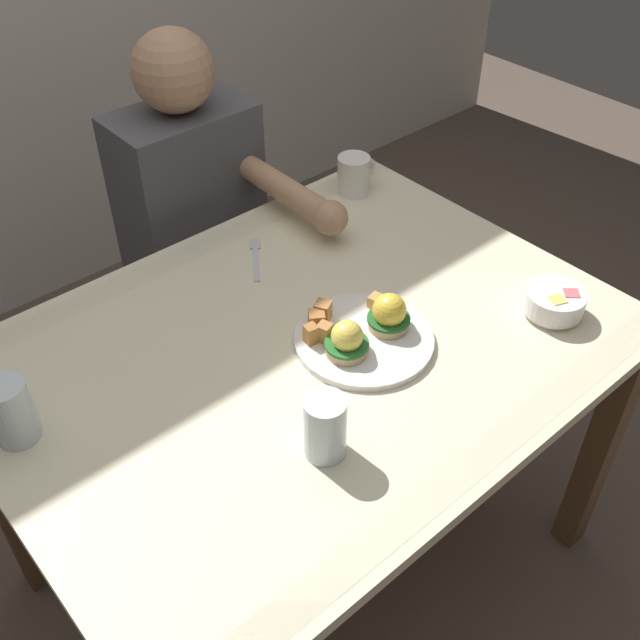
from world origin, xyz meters
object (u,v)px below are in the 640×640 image
dining_table (307,382)px  water_glass_far (12,414)px  eggs_benedict_plate (364,332)px  fork (256,257)px  diner_person (200,224)px  coffee_mug (354,174)px  water_glass_near (325,429)px  fruit_bowl (555,303)px

dining_table → water_glass_far: bearing=164.4°
eggs_benedict_plate → fork: bearing=88.2°
eggs_benedict_plate → diner_person: diner_person is taller
eggs_benedict_plate → water_glass_far: water_glass_far is taller
coffee_mug → fork: bearing=-169.9°
eggs_benedict_plate → water_glass_far: 0.64m
dining_table → diner_person: 0.62m
coffee_mug → water_glass_far: size_ratio=0.93×
diner_person → fork: bearing=-99.7°
fork → water_glass_near: size_ratio=1.15×
fork → diner_person: (0.05, 0.31, -0.09)m
fork → fruit_bowl: bearing=-58.7°
fruit_bowl → diner_person: (-0.28, 0.86, -0.12)m
fork → coffee_mug: bearing=10.1°
eggs_benedict_plate → fork: size_ratio=1.97×
diner_person → fruit_bowl: bearing=-72.0°
coffee_mug → eggs_benedict_plate: bearing=-131.2°
fruit_bowl → dining_table: bearing=148.9°
eggs_benedict_plate → diner_person: bearing=84.5°
coffee_mug → water_glass_far: 0.99m
coffee_mug → diner_person: (-0.30, 0.25, -0.14)m
fruit_bowl → water_glass_near: 0.58m
eggs_benedict_plate → fork: 0.36m
coffee_mug → water_glass_near: (-0.60, -0.57, 0.00)m
fork → dining_table: bearing=-108.7°
fork → eggs_benedict_plate: bearing=-91.8°
dining_table → diner_person: size_ratio=1.05×
eggs_benedict_plate → diner_person: 0.68m
coffee_mug → diner_person: bearing=140.3°
coffee_mug → water_glass_far: (-0.97, -0.21, 0.00)m
diner_person → dining_table: bearing=-104.1°
dining_table → eggs_benedict_plate: (0.09, -0.07, 0.13)m
eggs_benedict_plate → water_glass_far: (-0.60, 0.21, 0.03)m
dining_table → fork: 0.32m
eggs_benedict_plate → fruit_bowl: bearing=-29.0°
dining_table → fork: fork is taller
dining_table → fruit_bowl: fruit_bowl is taller
water_glass_near → dining_table: bearing=56.2°
fork → water_glass_far: size_ratio=1.14×
fruit_bowl → water_glass_near: water_glass_near is taller
dining_table → diner_person: diner_person is taller
eggs_benedict_plate → water_glass_near: size_ratio=2.28×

